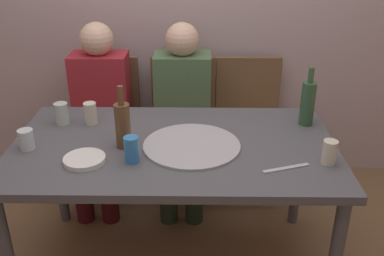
% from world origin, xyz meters
% --- Properties ---
extents(dining_table, '(1.57, 0.89, 0.75)m').
position_xyz_m(dining_table, '(0.00, 0.00, 0.67)').
color(dining_table, '#4C4C51').
rests_on(dining_table, ground_plane).
extents(pizza_tray, '(0.47, 0.47, 0.01)m').
position_xyz_m(pizza_tray, '(0.09, -0.03, 0.76)').
color(pizza_tray, '#ADADB2').
rests_on(pizza_tray, dining_table).
extents(wine_bottle, '(0.07, 0.07, 0.31)m').
position_xyz_m(wine_bottle, '(-0.23, -0.03, 0.87)').
color(wine_bottle, brown).
rests_on(wine_bottle, dining_table).
extents(beer_bottle, '(0.07, 0.07, 0.31)m').
position_xyz_m(beer_bottle, '(0.69, 0.23, 0.88)').
color(beer_bottle, '#2D5133').
rests_on(beer_bottle, dining_table).
extents(tumbler_near, '(0.07, 0.07, 0.12)m').
position_xyz_m(tumbler_near, '(-0.60, 0.22, 0.81)').
color(tumbler_near, '#B7C6BC').
rests_on(tumbler_near, dining_table).
extents(tumbler_far, '(0.07, 0.07, 0.12)m').
position_xyz_m(tumbler_far, '(-0.45, 0.22, 0.81)').
color(tumbler_far, beige).
rests_on(tumbler_far, dining_table).
extents(wine_glass, '(0.06, 0.06, 0.11)m').
position_xyz_m(wine_glass, '(0.70, -0.18, 0.81)').
color(wine_glass, beige).
rests_on(wine_glass, dining_table).
extents(short_glass, '(0.07, 0.07, 0.10)m').
position_xyz_m(short_glass, '(-0.69, -0.06, 0.80)').
color(short_glass, silver).
rests_on(short_glass, dining_table).
extents(soda_can, '(0.07, 0.07, 0.12)m').
position_xyz_m(soda_can, '(-0.18, -0.18, 0.81)').
color(soda_can, '#337AC1').
rests_on(soda_can, dining_table).
extents(plate_stack, '(0.19, 0.19, 0.02)m').
position_xyz_m(plate_stack, '(-0.39, -0.18, 0.76)').
color(plate_stack, white).
rests_on(plate_stack, dining_table).
extents(table_knife, '(0.21, 0.09, 0.01)m').
position_xyz_m(table_knife, '(0.50, -0.23, 0.76)').
color(table_knife, '#B7B7BC').
rests_on(table_knife, dining_table).
extents(chair_left, '(0.44, 0.44, 0.90)m').
position_xyz_m(chair_left, '(-0.51, 0.85, 0.51)').
color(chair_left, brown).
rests_on(chair_left, ground_plane).
extents(chair_middle, '(0.44, 0.44, 0.90)m').
position_xyz_m(chair_middle, '(0.02, 0.85, 0.51)').
color(chair_middle, brown).
rests_on(chair_middle, ground_plane).
extents(chair_right, '(0.44, 0.44, 0.90)m').
position_xyz_m(chair_right, '(0.46, 0.85, 0.51)').
color(chair_right, brown).
rests_on(chair_right, ground_plane).
extents(guest_in_sweater, '(0.36, 0.56, 1.17)m').
position_xyz_m(guest_in_sweater, '(-0.51, 0.69, 0.64)').
color(guest_in_sweater, maroon).
rests_on(guest_in_sweater, ground_plane).
extents(guest_in_beanie, '(0.36, 0.56, 1.17)m').
position_xyz_m(guest_in_beanie, '(0.02, 0.69, 0.64)').
color(guest_in_beanie, '#4C6B47').
rests_on(guest_in_beanie, ground_plane).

